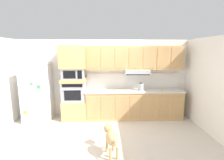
{
  "coord_description": "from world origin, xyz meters",
  "views": [
    {
      "loc": [
        0.09,
        -4.25,
        2.14
      ],
      "look_at": [
        0.26,
        0.44,
        1.3
      ],
      "focal_mm": 26.13,
      "sensor_mm": 36.0,
      "label": 1
    }
  ],
  "objects_px": {
    "electric_kettle": "(141,87)",
    "dog": "(111,137)",
    "microwave": "(74,73)",
    "built_in_oven": "(74,91)",
    "screwdriver": "(162,90)",
    "refrigerator": "(37,93)"
  },
  "relations": [
    {
      "from": "screwdriver",
      "to": "electric_kettle",
      "type": "xyz_separation_m",
      "value": [
        -0.67,
        0.02,
        0.1
      ]
    },
    {
      "from": "built_in_oven",
      "to": "refrigerator",
      "type": "bearing_deg",
      "value": -176.53
    },
    {
      "from": "microwave",
      "to": "screwdriver",
      "type": "xyz_separation_m",
      "value": [
        2.76,
        -0.07,
        -0.53
      ]
    },
    {
      "from": "built_in_oven",
      "to": "microwave",
      "type": "relative_size",
      "value": 1.09
    },
    {
      "from": "microwave",
      "to": "screwdriver",
      "type": "distance_m",
      "value": 2.81
    },
    {
      "from": "microwave",
      "to": "electric_kettle",
      "type": "relative_size",
      "value": 2.68
    },
    {
      "from": "electric_kettle",
      "to": "dog",
      "type": "bearing_deg",
      "value": -118.62
    },
    {
      "from": "refrigerator",
      "to": "electric_kettle",
      "type": "height_order",
      "value": "refrigerator"
    },
    {
      "from": "microwave",
      "to": "refrigerator",
      "type": "bearing_deg",
      "value": -176.53
    },
    {
      "from": "built_in_oven",
      "to": "electric_kettle",
      "type": "bearing_deg",
      "value": -1.3
    },
    {
      "from": "built_in_oven",
      "to": "electric_kettle",
      "type": "height_order",
      "value": "built_in_oven"
    },
    {
      "from": "microwave",
      "to": "dog",
      "type": "distance_m",
      "value": 2.42
    },
    {
      "from": "built_in_oven",
      "to": "electric_kettle",
      "type": "relative_size",
      "value": 2.92
    },
    {
      "from": "built_in_oven",
      "to": "microwave",
      "type": "xyz_separation_m",
      "value": [
        0.0,
        -0.0,
        0.56
      ]
    },
    {
      "from": "electric_kettle",
      "to": "dog",
      "type": "distance_m",
      "value": 2.18
    },
    {
      "from": "built_in_oven",
      "to": "microwave",
      "type": "bearing_deg",
      "value": -0.77
    },
    {
      "from": "refrigerator",
      "to": "microwave",
      "type": "relative_size",
      "value": 2.73
    },
    {
      "from": "refrigerator",
      "to": "built_in_oven",
      "type": "bearing_deg",
      "value": 3.47
    },
    {
      "from": "microwave",
      "to": "electric_kettle",
      "type": "height_order",
      "value": "microwave"
    },
    {
      "from": "electric_kettle",
      "to": "dog",
      "type": "height_order",
      "value": "electric_kettle"
    },
    {
      "from": "screwdriver",
      "to": "microwave",
      "type": "bearing_deg",
      "value": 178.64
    },
    {
      "from": "refrigerator",
      "to": "built_in_oven",
      "type": "distance_m",
      "value": 1.12
    }
  ]
}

